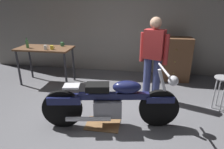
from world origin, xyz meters
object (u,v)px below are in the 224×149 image
Objects in this scene: motorcycle at (112,102)px; wooden_dresser at (174,59)px; shop_stool at (223,85)px; mug_green_speckled at (62,44)px; bottle at (27,44)px; person_standing at (153,56)px; mug_yellow_tall at (52,47)px; mug_white_ceramic at (45,47)px.

motorcycle is 1.97× the size of wooden_dresser.
shop_stool is 5.70× the size of mug_green_speckled.
bottle is at bearing 172.20° from shop_stool.
person_standing reaches higher than motorcycle.
wooden_dresser is 2.99m from mug_yellow_tall.
wooden_dresser is 3.13m from mug_white_ceramic.
person_standing is 2.61× the size of shop_stool.
mug_white_ceramic reaches higher than motorcycle.
shop_stool is at bearing -14.36° from mug_green_speckled.
bottle reaches higher than shop_stool.
motorcycle is at bearing -40.77° from mug_yellow_tall.
motorcycle is 20.23× the size of mug_yellow_tall.
mug_green_speckled is 1.07× the size of mug_white_ceramic.
mug_green_speckled is at bearing 165.64° from shop_stool.
shop_stool is at bearing 14.52° from motorcycle.
mug_white_ceramic is at bearing 14.76° from person_standing.
wooden_dresser reaches higher than mug_green_speckled.
wooden_dresser is 2.81m from mug_green_speckled.
shop_stool is at bearing -63.23° from wooden_dresser.
shop_stool is 0.58× the size of wooden_dresser.
wooden_dresser reaches higher than motorcycle.
motorcycle is at bearing -49.17° from mug_green_speckled.
motorcycle is 2.58m from wooden_dresser.
motorcycle is 1.30× the size of person_standing.
mug_white_ceramic is 0.51m from bottle.
motorcycle is at bearing -155.44° from shop_stool.
person_standing is at bearing -17.27° from mug_green_speckled.
motorcycle is 2.73m from bottle.
mug_white_ceramic is at bearing 172.64° from shop_stool.
shop_stool is at bearing -7.80° from bottle.
motorcycle is at bearing -37.70° from mug_white_ceramic.
shop_stool is 3.73m from mug_white_ceramic.
bottle reaches higher than wooden_dresser.
wooden_dresser is 10.50× the size of mug_white_ceramic.
bottle is at bearing 169.03° from mug_white_ceramic.
motorcycle is 9.00× the size of bottle.
bottle reaches higher than mug_yellow_tall.
mug_green_speckled is 0.47× the size of bottle.
person_standing reaches higher than mug_white_ceramic.
motorcycle is at bearing -118.21° from wooden_dresser.
mug_green_speckled reaches higher than shop_stool.
bottle is at bearing -157.09° from mug_green_speckled.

